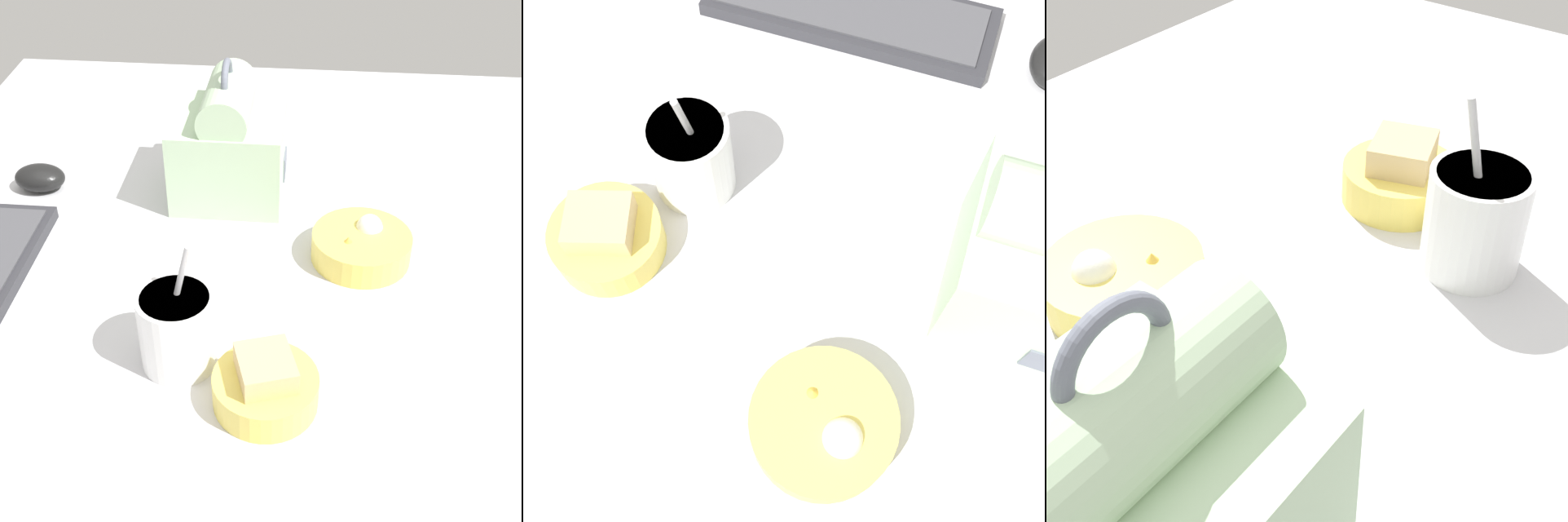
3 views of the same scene
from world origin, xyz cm
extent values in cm
cube|color=silver|center=(0.00, 0.00, 1.00)|extent=(140.00, 110.00, 2.00)
cube|color=#B7D6AD|center=(23.00, 4.98, 8.48)|extent=(16.09, 16.31, 12.95)
cylinder|color=#B7D6AD|center=(23.00, 4.98, 16.91)|extent=(15.28, 7.12, 7.12)
torus|color=slate|center=(23.00, 4.98, 20.12)|extent=(6.63, 1.00, 6.63)
cylinder|color=white|center=(-13.54, 6.26, 6.86)|extent=(8.78, 8.78, 9.71)
cylinder|color=olive|center=(-13.54, 6.26, 11.41)|extent=(7.72, 7.72, 0.60)
cylinder|color=silver|center=(-12.88, 5.83, 12.76)|extent=(0.70, 3.38, 11.01)
cylinder|color=#EFD65B|center=(-18.90, -4.20, 3.94)|extent=(11.58, 11.58, 3.88)
cube|color=tan|center=(-18.90, -4.20, 6.08)|extent=(7.85, 7.47, 5.44)
cylinder|color=#EFD65B|center=(7.82, -14.90, 3.96)|extent=(13.51, 13.51, 3.92)
ellipsoid|color=white|center=(9.85, -15.92, 5.53)|extent=(3.67, 3.67, 4.32)
cone|color=#EFBC47|center=(6.13, -13.01, 5.04)|extent=(6.10, 6.10, 3.33)
sphere|color=#4C5623|center=(8.25, -19.00, 4.18)|extent=(1.62, 1.62, 1.62)
sphere|color=#4C5623|center=(8.82, -18.22, 4.18)|extent=(1.62, 1.62, 1.62)
sphere|color=#4C5623|center=(8.89, -17.25, 4.18)|extent=(1.62, 1.62, 1.62)
camera|label=1|loc=(-71.65, -8.60, 63.57)|focal=50.00mm
camera|label=2|loc=(8.32, -27.16, 64.05)|focal=45.00mm
camera|label=3|loc=(35.54, 24.91, 43.75)|focal=50.00mm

